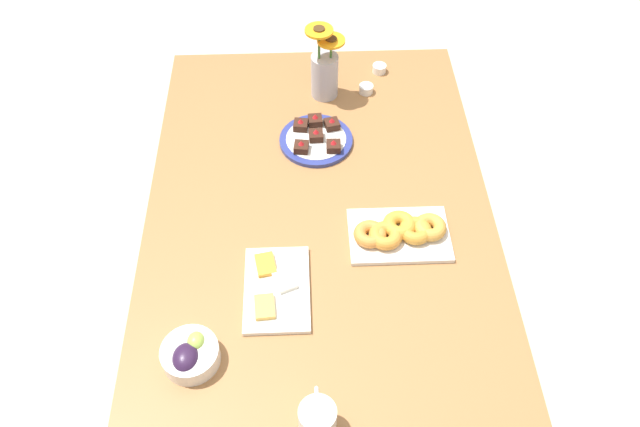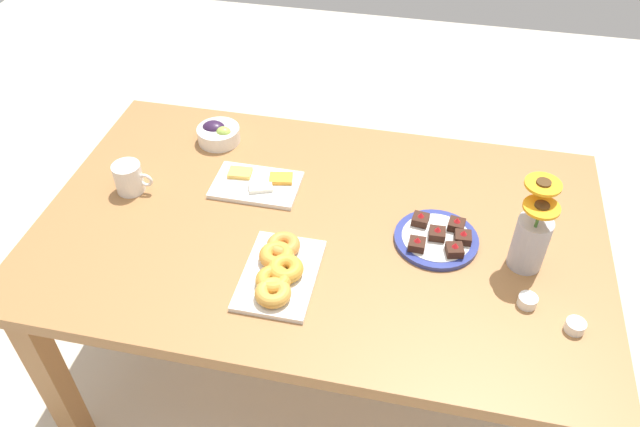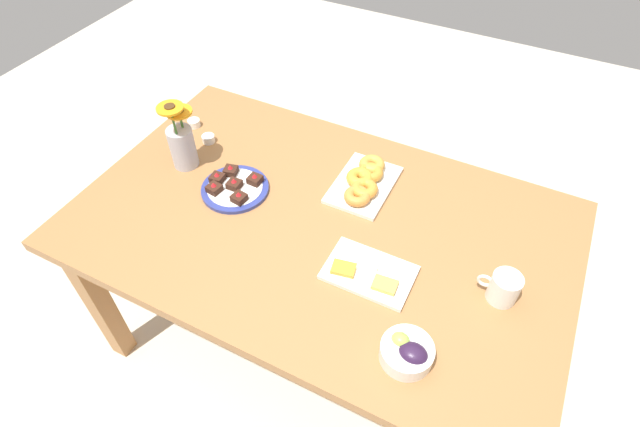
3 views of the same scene
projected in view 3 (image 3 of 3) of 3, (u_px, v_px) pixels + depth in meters
The scene contains 10 objects.
ground_plane at pixel (320, 336), 2.16m from camera, with size 6.00×6.00×0.00m, color beige.
dining_table at pixel (320, 239), 1.68m from camera, with size 1.60×1.00×0.74m.
coffee_mug at pixel (504, 287), 1.39m from camera, with size 0.12×0.08×0.09m.
grape_bowl at pixel (407, 352), 1.27m from camera, with size 0.14×0.14×0.07m.
cheese_platter at pixel (368, 272), 1.47m from camera, with size 0.26×0.17×0.03m.
croissant_platter at pixel (364, 181), 1.72m from camera, with size 0.19×0.28×0.05m.
jam_cup_honey at pixel (194, 123), 1.96m from camera, with size 0.05×0.05×0.03m.
jam_cup_berry at pixel (208, 138), 1.90m from camera, with size 0.05×0.05×0.03m.
dessert_plate at pixel (235, 187), 1.72m from camera, with size 0.23×0.23×0.05m.
flower_vase at pixel (182, 144), 1.75m from camera, with size 0.10×0.13×0.27m.
Camera 3 is at (-0.49, 0.97, 1.94)m, focal length 28.00 mm.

